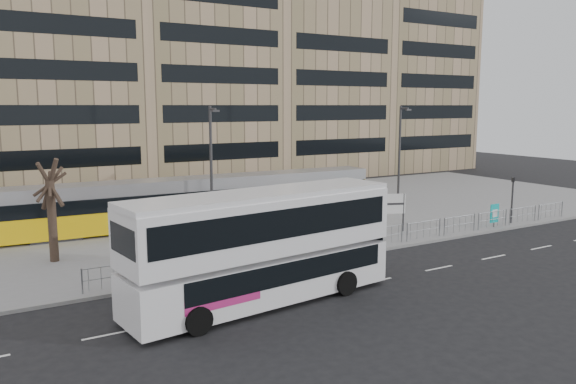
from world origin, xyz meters
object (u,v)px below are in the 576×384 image
tram (192,201)px  ad_panel (494,214)px  lamp_post_west (211,163)px  pedestrian (231,225)px  traffic_light_west (153,239)px  traffic_light_east (512,194)px  bare_tree (48,156)px  station_sign (389,206)px  double_decker_bus (263,243)px  lamp_post_east (400,151)px

tram → ad_panel: size_ratio=17.58×
ad_panel → lamp_post_west: size_ratio=0.19×
ad_panel → pedestrian: 17.13m
pedestrian → traffic_light_west: bearing=119.0°
traffic_light_east → bare_tree: bare_tree is taller
tram → pedestrian: tram is taller
station_sign → lamp_post_west: (-9.25, 6.09, 2.61)m
double_decker_bus → ad_panel: (19.39, 4.51, -1.45)m
traffic_light_east → pedestrian: bearing=164.5°
tram → lamp_post_east: bearing=-2.0°
station_sign → lamp_post_west: bearing=168.1°
lamp_post_east → double_decker_bus: bearing=-144.6°
tram → traffic_light_east: (18.56, -10.53, 0.41)m
pedestrian → traffic_light_east: (18.32, -4.97, 1.00)m
ad_panel → bare_tree: size_ratio=0.21×
pedestrian → double_decker_bus: bearing=150.8°
traffic_light_west → lamp_post_west: lamp_post_west is taller
pedestrian → bare_tree: bearing=74.4°
ad_panel → bare_tree: bare_tree is taller
double_decker_bus → tram: bearing=73.1°
pedestrian → tram: bearing=-9.2°
station_sign → pedestrian: size_ratio=1.23×
traffic_light_west → traffic_light_east: bearing=-6.2°
traffic_light_east → double_decker_bus: bearing=-167.7°
tram → lamp_post_east: lamp_post_east is taller
ad_panel → bare_tree: bearing=164.8°
pedestrian → traffic_light_west: 8.26m
traffic_light_west → lamp_post_east: size_ratio=0.40×
station_sign → lamp_post_east: lamp_post_east is taller
lamp_post_east → bare_tree: (-26.11, -3.61, 1.08)m
tram → lamp_post_west: lamp_post_west is taller
double_decker_bus → traffic_light_east: bearing=6.3°
lamp_post_east → traffic_light_west: bearing=-157.2°
pedestrian → lamp_post_west: lamp_post_west is taller
traffic_light_east → traffic_light_west: bearing=-179.4°
double_decker_bus → pedestrian: double_decker_bus is taller
traffic_light_west → traffic_light_east: same height
lamp_post_west → bare_tree: size_ratio=1.07×
traffic_light_west → bare_tree: bare_tree is taller
pedestrian → bare_tree: bare_tree is taller
station_sign → lamp_post_east: (7.10, 7.08, 2.61)m
double_decker_bus → lamp_post_west: size_ratio=1.50×
ad_panel → pedestrian: (-16.31, 5.24, 0.09)m
tram → lamp_post_west: bearing=-75.4°
traffic_light_west → traffic_light_east: 24.54m
traffic_light_east → lamp_post_east: bearing=100.2°
station_sign → traffic_light_west: size_ratio=0.77×
double_decker_bus → lamp_post_west: (3.34, 13.02, 1.93)m
tram → pedestrian: 5.60m
double_decker_bus → bare_tree: bearing=115.4°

